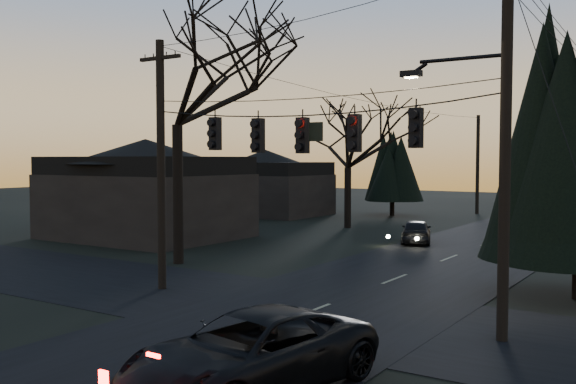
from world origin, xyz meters
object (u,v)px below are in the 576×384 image
Objects in this scene: utility_pole_right at (502,341)px; suv_near at (251,353)px; utility_pole_far_l at (477,214)px; utility_pole_left at (162,289)px; bare_tree_left at (177,68)px; sedan_oncoming_a at (416,231)px.

utility_pole_right is 6.94m from suv_near.
utility_pole_far_l reaches higher than suv_near.
utility_pole_left is 0.72× the size of bare_tree_left.
utility_pole_left is 16.30m from sedan_oncoming_a.
sedan_oncoming_a is (6.05, 11.73, -7.66)m from bare_tree_left.
utility_pole_left is at bearing 154.98° from suv_near.
utility_pole_far_l is 42.97m from suv_near.
utility_pole_far_l reaches higher than sedan_oncoming_a.
utility_pole_left is 36.00m from utility_pole_far_l.
utility_pole_right is at bearing 74.25° from suv_near.
suv_near is at bearing 83.83° from sedan_oncoming_a.
bare_tree_left is 17.36m from suv_near.
utility_pole_right is 1.25× the size of utility_pole_far_l.
bare_tree_left reaches higher than sedan_oncoming_a.
suv_near is at bearing -36.29° from utility_pole_left.
bare_tree_left is at bearing -95.86° from utility_pole_far_l.
bare_tree_left is at bearing 127.05° from utility_pole_left.
utility_pole_left is at bearing -90.00° from utility_pole_far_l.
utility_pole_right is at bearing -16.28° from bare_tree_left.
utility_pole_far_l is 32.92m from bare_tree_left.
utility_pole_left is 1.58× the size of suv_near.
sedan_oncoming_a is at bearing 118.47° from utility_pole_right.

